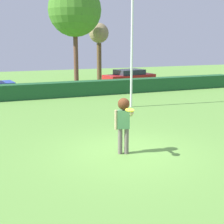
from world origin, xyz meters
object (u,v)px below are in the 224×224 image
parked_car_red (129,76)px  person (124,118)px  birch_tree (75,10)px  maple_tree (99,36)px  frisbee (130,110)px  lamppost (132,38)px

parked_car_red → person: bearing=-114.8°
person → birch_tree: bearing=80.4°
person → birch_tree: size_ratio=0.23×
maple_tree → parked_car_red: bearing=-71.1°
person → parked_car_red: bearing=65.2°
frisbee → parked_car_red: frisbee is taller
person → parked_car_red: size_ratio=0.41×
frisbee → parked_car_red: (6.78, 15.13, -0.85)m
lamppost → parked_car_red: size_ratio=1.51×
frisbee → person: bearing=86.8°
parked_car_red → maple_tree: size_ratio=0.88×
frisbee → parked_car_red: 16.61m
frisbee → birch_tree: birch_tree is taller
lamppost → birch_tree: birch_tree is taller
birch_tree → maple_tree: bearing=40.5°
frisbee → maple_tree: maple_tree is taller
frisbee → parked_car_red: size_ratio=0.06×
parked_car_red → lamppost: bearing=-113.5°
person → maple_tree: maple_tree is taller
person → birch_tree: 16.92m
parked_car_red → maple_tree: (-1.30, 3.78, 3.26)m
person → parked_car_red: 16.10m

